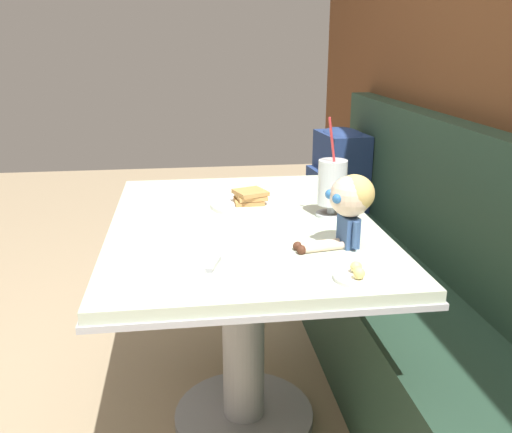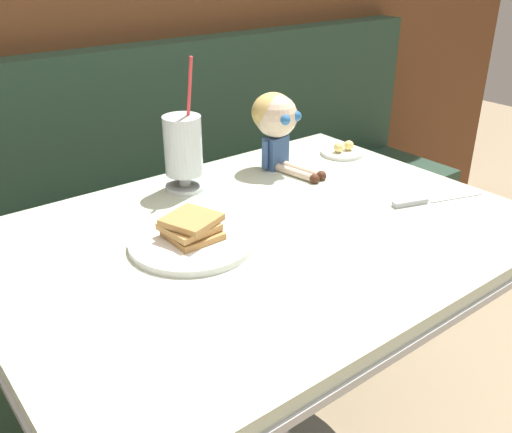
% 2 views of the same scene
% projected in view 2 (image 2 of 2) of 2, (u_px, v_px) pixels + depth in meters
% --- Properties ---
extents(booth_bench, '(2.60, 0.48, 1.00)m').
position_uv_depth(booth_bench, '(139.00, 273.00, 1.80)').
color(booth_bench, '#233D2D').
rests_on(booth_bench, ground).
extents(diner_table, '(1.11, 0.81, 0.74)m').
position_uv_depth(diner_table, '(262.00, 308.00, 1.26)').
color(diner_table, beige).
rests_on(diner_table, ground).
extents(toast_plate, '(0.25, 0.25, 0.06)m').
position_uv_depth(toast_plate, '(192.00, 237.00, 1.11)').
color(toast_plate, white).
rests_on(toast_plate, diner_table).
extents(milkshake_glass, '(0.10, 0.10, 0.32)m').
position_uv_depth(milkshake_glass, '(183.00, 149.00, 1.32)').
color(milkshake_glass, silver).
rests_on(milkshake_glass, diner_table).
extents(butter_saucer, '(0.12, 0.12, 0.04)m').
position_uv_depth(butter_saucer, '(342.00, 151.00, 1.58)').
color(butter_saucer, white).
rests_on(butter_saucer, diner_table).
extents(butter_knife, '(0.23, 0.09, 0.01)m').
position_uv_depth(butter_knife, '(423.00, 201.00, 1.29)').
color(butter_knife, silver).
rests_on(butter_knife, diner_table).
extents(seated_doll, '(0.13, 0.23, 0.20)m').
position_uv_depth(seated_doll, '(276.00, 120.00, 1.43)').
color(seated_doll, '#385689').
rests_on(seated_doll, diner_table).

